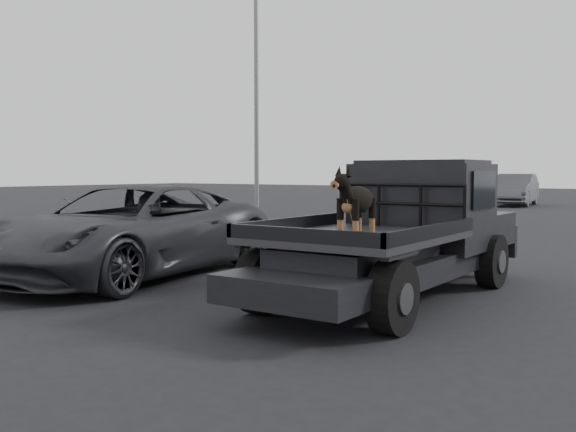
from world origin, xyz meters
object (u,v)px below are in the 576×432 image
Objects in this scene: dog at (356,206)px; floodlight_near at (256,30)px; parked_suv at (131,230)px; distant_car_a at (515,190)px; flatbed_ute at (392,263)px.

floodlight_near is at bearing 130.80° from dog.
dog is at bearing -19.43° from parked_suv.
floodlight_near is (-6.95, -11.36, 6.42)m from distant_car_a.
parked_suv is 24.78m from distant_car_a.
flatbed_ute is 18.69m from floodlight_near.
distant_car_a is (-5.04, 24.03, 0.30)m from flatbed_ute.
floodlight_near is at bearing 112.37° from parked_suv.
dog is at bearing -84.69° from distant_car_a.
flatbed_ute is 1.04× the size of parked_suv.
dog is 19.81m from floodlight_near.
distant_car_a is 0.35× the size of floodlight_near.
parked_suv is (-4.51, 0.91, -0.57)m from dog.
flatbed_ute is at bearing -46.60° from floodlight_near.
distant_car_a is 14.78m from floodlight_near.
floodlight_near is at bearing 133.40° from flatbed_ute.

